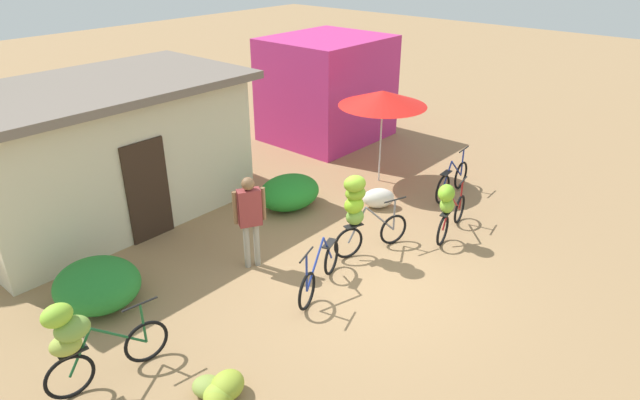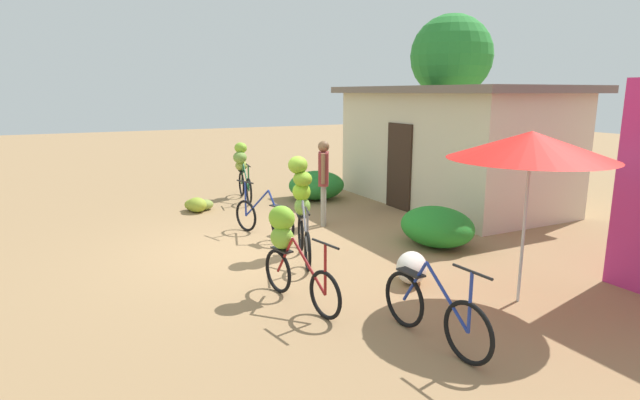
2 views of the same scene
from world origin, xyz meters
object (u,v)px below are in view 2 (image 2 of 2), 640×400
(building_low, at_px, (450,145))
(bicycle_center_loaded, at_px, (302,197))
(bicycle_by_shop, at_px, (289,246))
(bicycle_rightmost, at_px, (434,312))
(market_umbrella, at_px, (531,145))
(banana_pile_on_ground, at_px, (197,205))
(produce_sack, at_px, (412,267))
(bicycle_near_pile, at_px, (263,219))
(tree_behind_building, at_px, (451,57))
(bicycle_leftmost, at_px, (242,165))
(person_vendor, at_px, (324,174))

(building_low, relative_size, bicycle_center_loaded, 3.57)
(bicycle_by_shop, relative_size, bicycle_rightmost, 1.00)
(market_umbrella, height_order, bicycle_by_shop, market_umbrella)
(banana_pile_on_ground, height_order, produce_sack, produce_sack)
(bicycle_near_pile, height_order, bicycle_rightmost, bicycle_near_pile)
(tree_behind_building, relative_size, bicycle_near_pile, 3.08)
(bicycle_rightmost, xyz_separation_m, banana_pile_on_ground, (-7.49, -0.78, -0.22))
(building_low, distance_m, bicycle_by_shop, 7.04)
(building_low, relative_size, bicycle_rightmost, 3.60)
(building_low, relative_size, market_umbrella, 2.65)
(market_umbrella, xyz_separation_m, bicycle_center_loaded, (-3.09, -1.71, -1.07))
(bicycle_leftmost, bearing_deg, building_low, 56.38)
(bicycle_near_pile, distance_m, person_vendor, 1.60)
(tree_behind_building, height_order, bicycle_rightmost, tree_behind_building)
(bicycle_by_shop, relative_size, produce_sack, 2.35)
(bicycle_center_loaded, height_order, bicycle_by_shop, bicycle_center_loaded)
(bicycle_rightmost, bearing_deg, bicycle_near_pile, -178.15)
(bicycle_center_loaded, relative_size, person_vendor, 0.95)
(market_umbrella, height_order, bicycle_rightmost, market_umbrella)
(bicycle_center_loaded, relative_size, bicycle_rightmost, 1.01)
(bicycle_rightmost, bearing_deg, banana_pile_on_ground, -174.06)
(bicycle_center_loaded, bearing_deg, person_vendor, 141.94)
(bicycle_leftmost, distance_m, bicycle_rightmost, 8.54)
(bicycle_by_shop, height_order, banana_pile_on_ground, bicycle_by_shop)
(building_low, height_order, tree_behind_building, tree_behind_building)
(market_umbrella, xyz_separation_m, bicycle_near_pile, (-4.40, -1.91, -1.71))
(building_low, distance_m, produce_sack, 5.86)
(building_low, distance_m, bicycle_center_loaded, 5.43)
(market_umbrella, distance_m, person_vendor, 4.77)
(bicycle_near_pile, distance_m, bicycle_center_loaded, 1.47)
(market_umbrella, xyz_separation_m, bicycle_by_shop, (-1.47, -2.65, -1.33))
(person_vendor, bearing_deg, tree_behind_building, 119.87)
(bicycle_near_pile, xyz_separation_m, bicycle_by_shop, (2.94, -0.75, 0.37))
(tree_behind_building, distance_m, bicycle_center_loaded, 9.57)
(tree_behind_building, xyz_separation_m, produce_sack, (7.08, -6.68, -3.55))
(bicycle_by_shop, bearing_deg, bicycle_leftmost, 166.74)
(tree_behind_building, distance_m, market_umbrella, 10.27)
(bicycle_leftmost, bearing_deg, tree_behind_building, 91.48)
(bicycle_near_pile, bearing_deg, tree_behind_building, 116.57)
(bicycle_by_shop, relative_size, banana_pile_on_ground, 2.08)
(bicycle_near_pile, bearing_deg, market_umbrella, 23.39)
(bicycle_by_shop, distance_m, person_vendor, 3.85)
(building_low, height_order, bicycle_leftmost, building_low)
(banana_pile_on_ground, xyz_separation_m, person_vendor, (2.45, 2.03, 0.93))
(building_low, bearing_deg, produce_sack, -45.84)
(market_umbrella, bearing_deg, bicycle_near_pile, -156.61)
(tree_behind_building, relative_size, market_umbrella, 2.26)
(building_low, xyz_separation_m, bicycle_by_shop, (3.73, -5.93, -0.71))
(produce_sack, bearing_deg, building_low, 134.16)
(bicycle_center_loaded, distance_m, bicycle_rightmost, 3.55)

